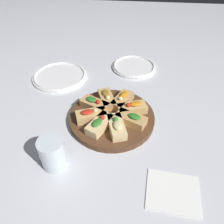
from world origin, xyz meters
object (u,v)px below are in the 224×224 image
object	(u,v)px
plate_left	(60,76)
plate_right	(134,66)
water_glass	(53,153)
napkin_stack	(173,192)
serving_board	(112,117)

from	to	relation	value
plate_left	plate_right	size ratio (longest dim) A/B	1.17
water_glass	napkin_stack	distance (m)	0.35
water_glass	serving_board	bearing A→B (deg)	54.11
serving_board	napkin_stack	distance (m)	0.33
serving_board	water_glass	distance (m)	0.26
plate_right	water_glass	xyz separation A→B (m)	(-0.22, -0.59, 0.04)
serving_board	plate_left	distance (m)	0.37
serving_board	napkin_stack	bearing A→B (deg)	-53.64
water_glass	napkin_stack	bearing A→B (deg)	-9.50
serving_board	napkin_stack	xyz separation A→B (m)	(0.20, -0.27, -0.01)
plate_right	water_glass	world-z (taller)	water_glass
serving_board	plate_left	xyz separation A→B (m)	(-0.27, 0.26, -0.00)
plate_left	napkin_stack	world-z (taller)	plate_left
plate_left	plate_right	xyz separation A→B (m)	(0.34, 0.12, 0.00)
serving_board	water_glass	xyz separation A→B (m)	(-0.15, -0.21, 0.04)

